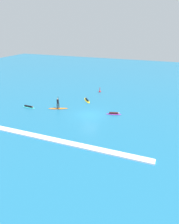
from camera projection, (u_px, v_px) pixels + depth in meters
name	position (u px, v px, depth m)	size (l,w,h in m)	color
ground_plane	(89.00, 115.00, 32.00)	(120.00, 120.00, 0.00)	#1E6B93
surfer_on_purple_board	(114.00, 114.00, 32.12)	(2.47, 1.19, 0.40)	purple
surfer_on_orange_board	(58.00, 106.00, 34.19)	(3.25, 1.85, 2.34)	orange
surfer_on_teal_board	(29.00, 107.00, 34.87)	(2.68, 0.79, 0.37)	#33C6CC
surfer_on_yellow_board	(87.00, 100.00, 38.07)	(2.44, 2.92, 0.37)	yellow
marker_buoy	(100.00, 91.00, 43.00)	(0.44, 0.44, 1.12)	red
wave_crest	(62.00, 142.00, 24.37)	(21.58, 0.90, 0.18)	white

